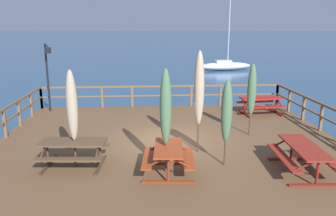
# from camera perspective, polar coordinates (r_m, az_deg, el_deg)

# --- Properties ---
(ground_plane) EXTENTS (600.00, 600.00, 0.00)m
(ground_plane) POSITION_cam_1_polar(r_m,az_deg,el_deg) (12.37, 0.26, -9.27)
(ground_plane) COLOR navy
(wooden_deck) EXTENTS (12.22, 10.70, 0.86)m
(wooden_deck) POSITION_cam_1_polar(r_m,az_deg,el_deg) (12.21, 0.26, -7.43)
(wooden_deck) COLOR brown
(wooden_deck) RESTS_ON ground
(railing_waterside_far) EXTENTS (12.02, 0.10, 1.09)m
(railing_waterside_far) POSITION_cam_1_polar(r_m,az_deg,el_deg) (16.89, -1.03, 2.68)
(railing_waterside_far) COLOR brown
(railing_waterside_far) RESTS_ON wooden_deck
(railing_side_right) EXTENTS (0.10, 10.50, 1.09)m
(railing_side_right) POSITION_cam_1_polar(r_m,az_deg,el_deg) (13.63, 26.13, -1.49)
(railing_side_right) COLOR brown
(railing_side_right) RESTS_ON wooden_deck
(picnic_table_front_right) EXTENTS (1.53, 1.71, 0.78)m
(picnic_table_front_right) POSITION_cam_1_polar(r_m,az_deg,el_deg) (9.32, 0.08, -7.89)
(picnic_table_front_right) COLOR #993819
(picnic_table_front_right) RESTS_ON wooden_deck
(picnic_table_front_left) EXTENTS (1.99, 1.54, 0.78)m
(picnic_table_front_left) POSITION_cam_1_polar(r_m,az_deg,el_deg) (10.14, -15.79, -6.56)
(picnic_table_front_left) COLOR brown
(picnic_table_front_left) RESTS_ON wooden_deck
(picnic_table_mid_right) EXTENTS (1.51, 2.17, 0.78)m
(picnic_table_mid_right) POSITION_cam_1_polar(r_m,az_deg,el_deg) (10.11, 22.09, -7.09)
(picnic_table_mid_right) COLOR maroon
(picnic_table_mid_right) RESTS_ON wooden_deck
(picnic_table_mid_left) EXTENTS (2.01, 1.55, 0.78)m
(picnic_table_mid_left) POSITION_cam_1_polar(r_m,az_deg,el_deg) (16.13, 15.47, 1.01)
(picnic_table_mid_left) COLOR maroon
(picnic_table_mid_left) RESTS_ON wooden_deck
(patio_umbrella_short_front) EXTENTS (0.32, 0.32, 2.92)m
(patio_umbrella_short_front) POSITION_cam_1_polar(r_m,az_deg,el_deg) (8.99, -0.39, 0.05)
(patio_umbrella_short_front) COLOR #4C3828
(patio_umbrella_short_front) RESTS_ON wooden_deck
(patio_umbrella_tall_back_right) EXTENTS (0.32, 0.32, 2.84)m
(patio_umbrella_tall_back_right) POSITION_cam_1_polar(r_m,az_deg,el_deg) (9.78, -16.00, 0.30)
(patio_umbrella_tall_back_right) COLOR #4C3828
(patio_umbrella_tall_back_right) RESTS_ON wooden_deck
(patio_umbrella_tall_mid_left) EXTENTS (0.32, 0.32, 2.68)m
(patio_umbrella_tall_mid_left) POSITION_cam_1_polar(r_m,az_deg,el_deg) (12.62, 14.04, 2.93)
(patio_umbrella_tall_mid_left) COLOR #4C3828
(patio_umbrella_tall_mid_left) RESTS_ON wooden_deck
(patio_umbrella_short_mid) EXTENTS (0.32, 0.32, 3.27)m
(patio_umbrella_short_mid) POSITION_cam_1_polar(r_m,az_deg,el_deg) (10.50, 5.32, 3.23)
(patio_umbrella_short_mid) COLOR #4C3828
(patio_umbrella_short_mid) RESTS_ON wooden_deck
(patio_umbrella_tall_front) EXTENTS (0.32, 0.32, 2.54)m
(patio_umbrella_tall_front) POSITION_cam_1_polar(r_m,az_deg,el_deg) (9.67, 9.93, -0.65)
(patio_umbrella_tall_front) COLOR #4C3828
(patio_umbrella_tall_front) RESTS_ON wooden_deck
(lamp_post_hooked) EXTENTS (0.40, 0.63, 3.20)m
(lamp_post_hooked) POSITION_cam_1_polar(r_m,az_deg,el_deg) (16.55, -19.75, 6.48)
(lamp_post_hooked) COLOR black
(lamp_post_hooked) RESTS_ON wooden_deck
(sailboat_distant) EXTENTS (6.19, 2.60, 7.72)m
(sailboat_distant) POSITION_cam_1_polar(r_m,az_deg,el_deg) (38.25, 9.64, 7.12)
(sailboat_distant) COLOR silver
(sailboat_distant) RESTS_ON ground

